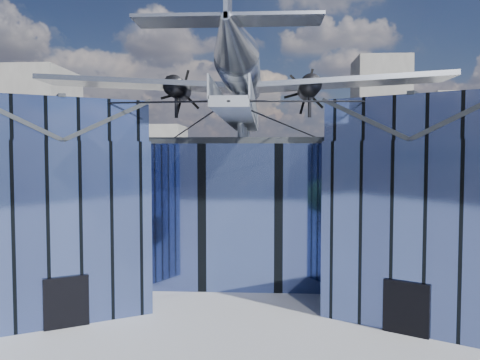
{
  "coord_description": "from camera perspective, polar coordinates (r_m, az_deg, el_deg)",
  "views": [
    {
      "loc": [
        1.62,
        -27.33,
        8.74
      ],
      "look_at": [
        0.0,
        2.0,
        7.2
      ],
      "focal_mm": 35.0,
      "sensor_mm": 36.0,
      "label": 1
    }
  ],
  "objects": [
    {
      "name": "ground_plane",
      "position": [
        28.74,
        -0.23,
        -14.7
      ],
      "size": [
        120.0,
        120.0,
        0.0
      ],
      "primitive_type": "plane",
      "color": "gray"
    },
    {
      "name": "museum",
      "position": [
        33.35,
        0.36,
        -2.51
      ],
      "size": [
        32.88,
        24.5,
        17.6
      ],
      "color": "#4A5C97",
      "rests_on": "ground"
    },
    {
      "name": "bg_towers",
      "position": [
        77.83,
        3.05,
        3.93
      ],
      "size": [
        77.0,
        24.5,
        26.0
      ],
      "color": "gray",
      "rests_on": "ground"
    }
  ]
}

